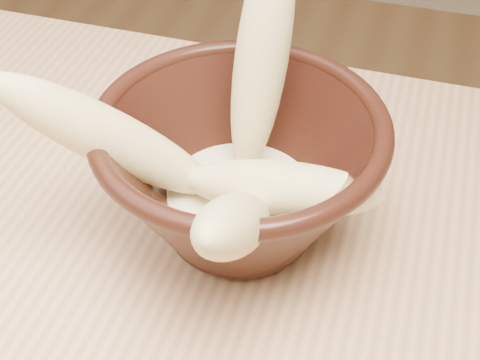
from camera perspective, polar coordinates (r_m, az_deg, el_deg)
name	(u,v)px	position (r m, az deg, el deg)	size (l,w,h in m)	color
bowl	(240,170)	(0.51, 0.00, 0.84)	(0.22, 0.22, 0.12)	black
milk_puddle	(240,198)	(0.53, 0.00, -1.52)	(0.12, 0.12, 0.02)	beige
banana_upright	(262,57)	(0.51, 1.87, 10.48)	(0.04, 0.04, 0.19)	#DAC881
banana_left	(113,139)	(0.48, -10.80, 3.42)	(0.04, 0.04, 0.19)	#DAC881
banana_across	(282,188)	(0.49, 3.58, -0.68)	(0.04, 0.04, 0.15)	#DAC881
banana_front	(235,225)	(0.43, -0.46, -3.83)	(0.04, 0.04, 0.17)	#DAC881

